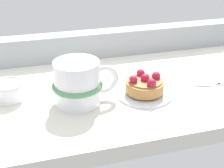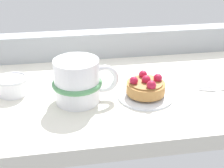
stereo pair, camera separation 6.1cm
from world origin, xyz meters
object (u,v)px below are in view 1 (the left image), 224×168
object	(u,v)px
dessert_plate	(144,93)
coffee_mug	(79,83)
raspberry_tart	(145,84)
sugar_bowl	(9,91)

from	to	relation	value
dessert_plate	coffee_mug	size ratio (longest dim) A/B	0.87
raspberry_tart	coffee_mug	world-z (taller)	coffee_mug
dessert_plate	coffee_mug	bearing A→B (deg)	177.09
dessert_plate	raspberry_tart	size ratio (longest dim) A/B	1.46
raspberry_tart	sugar_bowl	xyz separation A→B (cm)	(-26.63, 5.46, -0.45)
dessert_plate	coffee_mug	world-z (taller)	coffee_mug
dessert_plate	sugar_bowl	world-z (taller)	sugar_bowl
sugar_bowl	dessert_plate	bearing A→B (deg)	-11.55
raspberry_tart	sugar_bowl	size ratio (longest dim) A/B	1.20
raspberry_tart	coffee_mug	xyz separation A→B (cm)	(-13.40, 0.70, 1.87)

